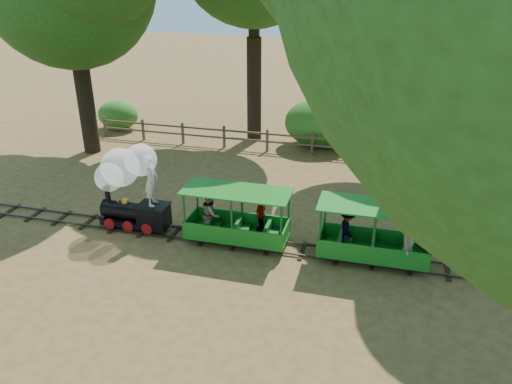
% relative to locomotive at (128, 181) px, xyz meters
% --- Properties ---
extents(ground, '(90.00, 90.00, 0.00)m').
position_rel_locomotive_xyz_m(ground, '(3.44, -0.07, -1.61)').
color(ground, olive).
rests_on(ground, ground).
extents(track, '(22.00, 1.00, 0.10)m').
position_rel_locomotive_xyz_m(track, '(3.44, -0.07, -1.55)').
color(track, '#3F3D3A').
rests_on(track, ground).
extents(locomotive, '(2.49, 1.17, 2.86)m').
position_rel_locomotive_xyz_m(locomotive, '(0.00, 0.00, 0.00)').
color(locomotive, black).
rests_on(locomotive, ground).
extents(carriage_front, '(3.13, 1.31, 1.63)m').
position_rel_locomotive_xyz_m(carriage_front, '(3.35, -0.09, -0.84)').
color(carriage_front, '#1B7E1E').
rests_on(carriage_front, track).
extents(carriage_rear, '(3.13, 1.28, 1.63)m').
position_rel_locomotive_xyz_m(carriage_rear, '(7.37, -0.09, -0.88)').
color(carriage_rear, '#1B7E1E').
rests_on(carriage_rear, track).
extents(fence, '(18.10, 0.10, 1.00)m').
position_rel_locomotive_xyz_m(fence, '(3.44, 7.93, -1.03)').
color(fence, brown).
rests_on(fence, ground).
extents(shrub_west, '(2.07, 1.59, 1.43)m').
position_rel_locomotive_xyz_m(shrub_west, '(-5.56, 9.23, -0.90)').
color(shrub_west, '#2D6B1E').
rests_on(shrub_west, ground).
extents(shrub_mid_w, '(3.10, 2.39, 2.15)m').
position_rel_locomotive_xyz_m(shrub_mid_w, '(4.51, 9.23, -0.54)').
color(shrub_mid_w, '#2D6B1E').
rests_on(shrub_mid_w, ground).
extents(shrub_mid_e, '(1.95, 1.50, 1.35)m').
position_rel_locomotive_xyz_m(shrub_mid_e, '(6.58, 9.23, -0.94)').
color(shrub_mid_e, '#2D6B1E').
rests_on(shrub_mid_e, ground).
extents(shrub_east, '(2.27, 1.75, 1.57)m').
position_rel_locomotive_xyz_m(shrub_east, '(11.19, 9.23, -0.83)').
color(shrub_east, '#2D6B1E').
rests_on(shrub_east, ground).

